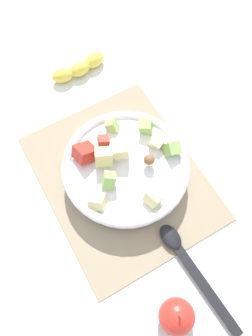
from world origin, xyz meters
name	(u,v)px	position (x,y,z in m)	size (l,w,h in m)	color
ground_plane	(121,178)	(0.00, 0.00, 0.00)	(2.40, 2.40, 0.00)	silver
placemat	(121,177)	(0.00, 0.00, 0.00)	(0.40, 0.32, 0.01)	gray
salad_bowl	(126,169)	(0.00, 0.01, 0.04)	(0.27, 0.27, 0.09)	white
serving_spoon	(186,260)	(0.22, 0.02, 0.01)	(0.24, 0.04, 0.01)	black
whole_apple	(177,317)	(0.29, -0.05, 0.03)	(0.07, 0.07, 0.08)	red
banana_whole	(79,68)	(-0.31, 0.05, 0.02)	(0.05, 0.15, 0.04)	yellow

